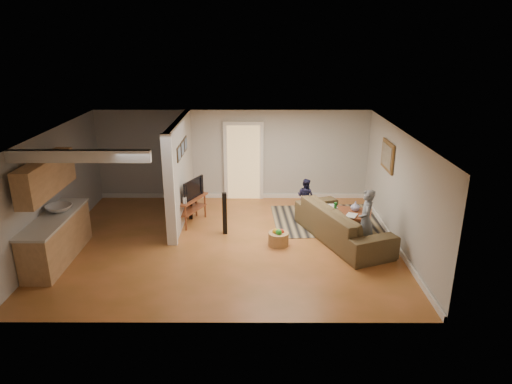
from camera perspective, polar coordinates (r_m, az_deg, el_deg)
ground at (r=10.31m, az=-3.64°, el=-6.33°), size 7.50×7.50×0.00m
room_shell at (r=10.31m, az=-9.59°, el=2.12°), size 7.54×6.02×2.52m
area_rug at (r=11.64m, az=9.37°, el=-3.45°), size 2.99×2.26×0.01m
sofa at (r=10.62m, az=10.63°, el=-5.84°), size 1.99×2.90×0.79m
coffee_table at (r=10.91m, az=10.87°, el=-2.92°), size 1.45×1.09×0.76m
tv_console at (r=11.22m, az=-8.15°, el=-1.01°), size 0.78×1.11×0.90m
speaker_left at (r=10.57m, az=-3.95°, el=-2.70°), size 0.12×0.12×1.01m
speaker_right at (r=11.53m, az=-8.22°, el=-1.26°), size 0.10×0.10×0.90m
toy_basket at (r=10.12m, az=2.83°, el=-5.77°), size 0.45×0.45×0.40m
child at (r=10.29m, az=13.28°, el=-6.89°), size 0.41×0.54×1.35m
toddler at (r=11.93m, az=6.11°, el=-2.75°), size 0.59×0.57×0.96m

